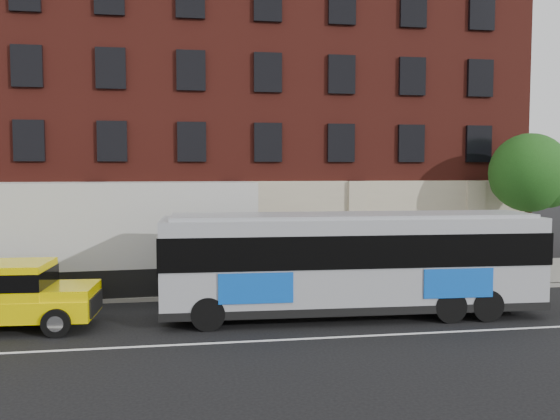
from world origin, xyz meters
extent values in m
plane|color=black|center=(0.00, 0.00, 0.00)|extent=(120.00, 120.00, 0.00)
cube|color=gray|center=(0.00, 9.00, 0.07)|extent=(60.00, 6.00, 0.15)
cube|color=gray|center=(0.00, 6.00, 0.07)|extent=(60.00, 0.25, 0.15)
cube|color=white|center=(0.00, 0.50, 0.01)|extent=(60.00, 0.12, 0.01)
cube|color=#591C15|center=(0.00, 17.00, 7.65)|extent=(30.00, 10.00, 15.00)
cube|color=#B8B092|center=(0.00, 11.85, 2.15)|extent=(30.00, 0.35, 4.00)
cube|color=#B8B092|center=(-6.00, 11.75, 2.15)|extent=(0.90, 0.55, 4.00)
cube|color=#B8B092|center=(0.00, 11.75, 2.15)|extent=(0.90, 0.55, 4.00)
cube|color=#B8B092|center=(6.00, 11.75, 2.15)|extent=(0.90, 0.55, 4.00)
cube|color=#B8B092|center=(12.00, 11.75, 2.15)|extent=(0.90, 0.55, 4.00)
cube|color=black|center=(-8.75, 11.92, 5.95)|extent=(1.30, 0.20, 1.80)
cube|color=black|center=(-5.25, 11.92, 5.95)|extent=(1.30, 0.20, 1.80)
cube|color=black|center=(-1.75, 11.92, 5.95)|extent=(1.30, 0.20, 1.80)
cube|color=black|center=(1.75, 11.92, 5.95)|extent=(1.30, 0.20, 1.80)
cube|color=black|center=(5.25, 11.92, 5.95)|extent=(1.30, 0.20, 1.80)
cube|color=black|center=(8.75, 11.92, 5.95)|extent=(1.30, 0.20, 1.80)
cube|color=black|center=(12.25, 11.92, 5.95)|extent=(1.30, 0.20, 1.80)
cube|color=black|center=(-8.75, 11.92, 9.15)|extent=(1.30, 0.20, 1.80)
cube|color=black|center=(-5.25, 11.92, 9.15)|extent=(1.30, 0.20, 1.80)
cube|color=black|center=(-1.75, 11.92, 9.15)|extent=(1.30, 0.20, 1.80)
cube|color=black|center=(1.75, 11.92, 9.15)|extent=(1.30, 0.20, 1.80)
cube|color=black|center=(5.25, 11.92, 9.15)|extent=(1.30, 0.20, 1.80)
cube|color=black|center=(8.75, 11.92, 9.15)|extent=(1.30, 0.20, 1.80)
cube|color=black|center=(12.25, 11.92, 9.15)|extent=(1.30, 0.20, 1.80)
cube|color=black|center=(1.75, 11.92, 12.35)|extent=(1.30, 0.20, 1.80)
cube|color=black|center=(5.25, 11.92, 12.35)|extent=(1.30, 0.20, 1.80)
cube|color=black|center=(8.75, 11.92, 12.35)|extent=(1.30, 0.20, 1.80)
cube|color=black|center=(12.25, 11.92, 12.35)|extent=(1.30, 0.20, 1.80)
cube|color=black|center=(-4.50, 11.78, 1.75)|extent=(2.60, 0.15, 2.80)
cube|color=black|center=(1.50, 11.78, 1.75)|extent=(2.60, 0.15, 2.80)
cube|color=black|center=(7.50, 11.78, 1.75)|extent=(2.60, 0.15, 2.80)
cylinder|color=#3E301F|center=(13.50, 9.50, 1.65)|extent=(0.32, 0.32, 3.00)
sphere|color=#194012|center=(13.50, 9.50, 4.55)|extent=(3.60, 3.60, 3.60)
sphere|color=#194012|center=(14.20, 9.10, 4.05)|extent=(2.20, 2.20, 2.20)
sphere|color=#194012|center=(12.90, 9.90, 4.15)|extent=(2.00, 2.00, 2.00)
cube|color=#999BA1|center=(3.15, 2.73, 1.77)|extent=(12.06, 2.96, 2.84)
cube|color=black|center=(3.15, 2.73, 0.45)|extent=(12.12, 3.01, 0.25)
cube|color=#999BA1|center=(3.15, 2.73, 3.24)|extent=(11.45, 2.64, 0.12)
cube|color=black|center=(3.15, 2.73, 2.25)|extent=(12.15, 3.04, 1.00)
cube|color=blue|center=(-0.09, 1.58, 1.25)|extent=(2.20, 0.13, 0.90)
cube|color=blue|center=(6.19, 3.89, 1.25)|extent=(2.20, 0.13, 0.90)
cylinder|color=black|center=(-1.48, 1.79, 0.50)|extent=(1.01, 0.34, 1.00)
cylinder|color=black|center=(-1.39, 4.04, 0.50)|extent=(1.01, 0.34, 1.00)
cylinder|color=black|center=(5.90, 1.50, 0.50)|extent=(1.01, 0.34, 1.00)
cylinder|color=black|center=(5.99, 3.75, 0.50)|extent=(1.01, 0.34, 1.00)
cylinder|color=black|center=(7.10, 1.45, 0.50)|extent=(1.01, 0.34, 1.00)
cylinder|color=black|center=(7.18, 3.71, 0.50)|extent=(1.01, 0.34, 1.00)
cube|color=#FEE300|center=(-7.21, 2.91, 0.66)|extent=(4.99, 2.33, 0.61)
cube|color=#FEE300|center=(-5.54, 2.81, 1.12)|extent=(1.64, 2.02, 0.30)
cube|color=black|center=(-4.76, 2.76, 0.71)|extent=(0.16, 1.63, 0.56)
cylinder|color=black|center=(-5.70, 1.82, 0.41)|extent=(0.83, 0.33, 0.81)
cylinder|color=silver|center=(-5.70, 1.82, 0.41)|extent=(0.47, 0.33, 0.45)
cylinder|color=black|center=(-5.58, 3.81, 0.41)|extent=(0.83, 0.33, 0.81)
cylinder|color=silver|center=(-5.58, 3.81, 0.41)|extent=(0.47, 0.33, 0.45)
cube|color=black|center=(-5.82, 7.13, 0.58)|extent=(12.77, 3.17, 1.16)
cube|color=beige|center=(-5.82, 7.13, 2.69)|extent=(12.77, 3.22, 3.06)
cylinder|color=black|center=(-2.28, 6.10, 0.53)|extent=(1.07, 0.35, 1.05)
cylinder|color=black|center=(-2.41, 8.52, 0.53)|extent=(1.07, 0.35, 1.05)
cylinder|color=black|center=(-1.02, 6.16, 0.53)|extent=(1.07, 0.35, 1.05)
cylinder|color=black|center=(-1.14, 8.59, 0.53)|extent=(1.07, 0.35, 1.05)
camera|label=1|loc=(-2.14, -15.18, 4.71)|focal=37.67mm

